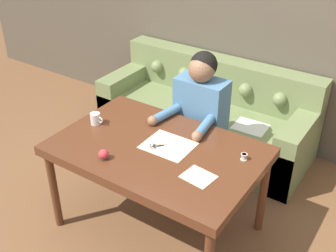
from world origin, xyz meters
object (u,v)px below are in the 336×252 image
Objects in this scene: mug at (96,119)px; scissors at (160,146)px; person at (200,123)px; couch at (206,116)px; dining_table at (157,155)px; thread_spool at (244,157)px; pin_cushion at (104,155)px.

scissors is at bearing 2.08° from mug.
couch is at bearing 113.75° from person.
mug is at bearing 179.86° from dining_table.
dining_table is 0.69× the size of couch.
mug is at bearing -177.92° from scissors.
mug is (-0.28, -1.26, 0.49)m from couch.
person is 0.72m from thread_spool.
couch is at bearing 77.34° from mug.
pin_cushion is (-0.23, -0.34, 0.03)m from scissors.
person is at bearing -66.25° from couch.
couch reaches higher than mug.
pin_cushion reaches higher than scissors.
mug is at bearing 138.53° from pin_cushion.
thread_spool reaches higher than scissors.
pin_cushion is (0.36, -0.31, -0.01)m from mug.
dining_table is 1.34m from couch.
person reaches higher than dining_table.
mug reaches higher than thread_spool.
mug is 1.16m from thread_spool.
person reaches higher than pin_cushion.
person is 11.07× the size of mug.
thread_spool is 0.94m from pin_cushion.
person is at bearing 90.68° from dining_table.
pin_cushion is at bearing -124.56° from dining_table.
thread_spool is at bearing 33.31° from pin_cushion.
person is (-0.01, 0.62, -0.04)m from dining_table.
person is at bearing 77.36° from pin_cushion.
dining_table is at bearing -114.64° from scissors.
pin_cushion is at bearing -87.31° from couch.
dining_table is 1.16× the size of person.
mug is 1.58× the size of pin_cushion.
couch is 18.50× the size of mug.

